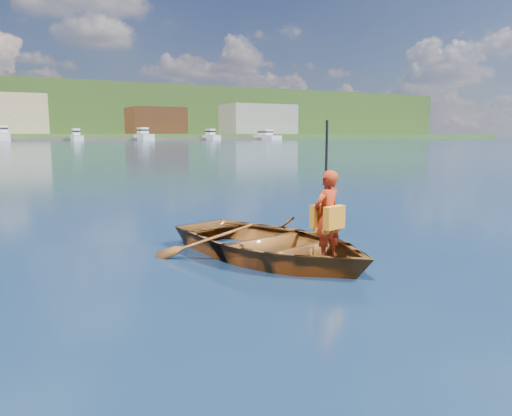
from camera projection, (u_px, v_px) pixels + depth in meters
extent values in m
plane|color=#102F49|center=(239.00, 245.00, 8.02)|extent=(600.00, 600.00, 0.00)
imported|color=brown|center=(270.00, 244.00, 7.18)|extent=(3.35, 4.02, 0.72)
imported|color=#B52B10|center=(327.00, 216.00, 6.56)|extent=(0.50, 0.40, 1.21)
cube|color=orange|center=(334.00, 218.00, 6.47)|extent=(0.35, 0.19, 0.30)
cube|color=orange|center=(320.00, 215.00, 6.64)|extent=(0.35, 0.17, 0.30)
cube|color=orange|center=(327.00, 230.00, 6.58)|extent=(0.35, 0.30, 0.05)
cylinder|color=black|center=(326.00, 190.00, 6.72)|extent=(0.04, 0.04, 1.86)
cube|color=#355520|center=(11.00, 137.00, 175.48)|extent=(400.00, 80.00, 2.00)
cube|color=#2F4F21|center=(7.00, 113.00, 218.13)|extent=(400.00, 100.00, 22.00)
cube|color=brown|center=(1.00, 140.00, 137.09)|extent=(160.05, 9.15, 0.80)
cube|color=maroon|center=(156.00, 121.00, 172.78)|extent=(18.00, 16.00, 9.00)
cube|color=gray|center=(258.00, 119.00, 190.54)|extent=(26.00, 16.00, 11.00)
cube|color=white|center=(5.00, 138.00, 132.97)|extent=(2.62, 9.37, 2.37)
cube|color=white|center=(4.00, 129.00, 133.46)|extent=(1.84, 4.22, 1.80)
cube|color=black|center=(4.00, 129.00, 133.44)|extent=(1.89, 4.40, 0.50)
cube|color=white|center=(77.00, 139.00, 141.17)|extent=(2.58, 9.22, 1.67)
cube|color=white|center=(76.00, 132.00, 141.70)|extent=(1.81, 4.15, 1.80)
cube|color=black|center=(76.00, 131.00, 141.69)|extent=(1.86, 4.33, 0.50)
cube|color=white|center=(144.00, 138.00, 149.77)|extent=(3.28, 11.72, 2.10)
cube|color=white|center=(143.00, 130.00, 150.49)|extent=(2.30, 5.27, 1.80)
cube|color=black|center=(143.00, 130.00, 150.47)|extent=(2.36, 5.51, 0.50)
cube|color=white|center=(211.00, 138.00, 159.54)|extent=(2.62, 9.37, 1.77)
cube|color=white|center=(210.00, 132.00, 160.08)|extent=(1.84, 4.22, 1.80)
cube|color=black|center=(210.00, 131.00, 160.06)|extent=(1.89, 4.40, 0.50)
cube|color=white|center=(267.00, 138.00, 168.60)|extent=(3.80, 13.55, 1.64)
cube|color=white|center=(265.00, 132.00, 169.52)|extent=(2.66, 6.10, 1.80)
cube|color=black|center=(265.00, 132.00, 169.50)|extent=(2.73, 6.37, 0.50)
cylinder|color=#382314|center=(233.00, 105.00, 293.56)|extent=(0.80, 0.80, 3.17)
sphere|color=#2D5D21|center=(233.00, 98.00, 292.94)|extent=(5.91, 5.91, 5.91)
cylinder|color=#382314|center=(226.00, 117.00, 249.25)|extent=(0.80, 0.80, 2.71)
sphere|color=#2D5D21|center=(226.00, 110.00, 248.72)|extent=(5.05, 5.05, 5.05)
cylinder|color=#382314|center=(145.00, 122.00, 214.94)|extent=(0.80, 0.80, 2.82)
sphere|color=#2D5D21|center=(145.00, 113.00, 214.39)|extent=(5.25, 5.25, 5.25)
cylinder|color=#382314|center=(243.00, 106.00, 295.55)|extent=(0.80, 0.80, 3.60)
sphere|color=#2D5D21|center=(243.00, 97.00, 294.85)|extent=(6.72, 6.72, 6.72)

